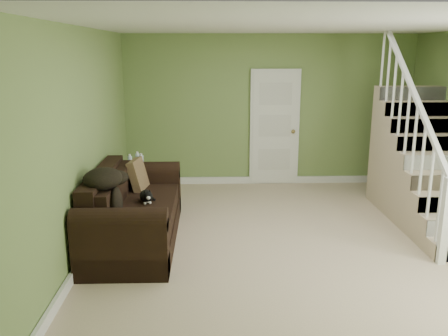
{
  "coord_description": "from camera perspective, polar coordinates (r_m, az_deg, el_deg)",
  "views": [
    {
      "loc": [
        -1.04,
        -5.46,
        2.35
      ],
      "look_at": [
        -0.86,
        0.39,
        0.87
      ],
      "focal_mm": 38.0,
      "sensor_mm": 36.0,
      "label": 1
    }
  ],
  "objects": [
    {
      "name": "baseboard_back",
      "position": [
        8.56,
        5.27,
        -1.43
      ],
      "size": [
        5.0,
        0.04,
        0.12
      ],
      "primitive_type": "cube",
      "color": "white",
      "rests_on": "floor"
    },
    {
      "name": "banana",
      "position": [
        5.45,
        -10.6,
        -5.78
      ],
      "size": [
        0.14,
        0.16,
        0.05
      ],
      "primitive_type": "ellipsoid",
      "rotation": [
        0.0,
        0.0,
        0.65
      ],
      "color": "yellow",
      "rests_on": "sofa"
    },
    {
      "name": "staircase",
      "position": [
        7.31,
        22.81,
        -0.49
      ],
      "size": [
        1.0,
        2.51,
        2.82
      ],
      "color": "#CAB492",
      "rests_on": "floor"
    },
    {
      "name": "throw_pillow",
      "position": [
        6.55,
        -10.3,
        -0.79
      ],
      "size": [
        0.26,
        0.44,
        0.43
      ],
      "primitive_type": "cube",
      "rotation": [
        0.0,
        -0.24,
        -0.14
      ],
      "color": "#442D1B",
      "rests_on": "sofa"
    },
    {
      "name": "sofa",
      "position": [
        6.04,
        -11.06,
        -5.49
      ],
      "size": [
        0.99,
        2.29,
        0.91
      ],
      "color": "black",
      "rests_on": "floor"
    },
    {
      "name": "door",
      "position": [
        8.36,
        6.11,
        4.82
      ],
      "size": [
        0.86,
        0.12,
        2.02
      ],
      "color": "white",
      "rests_on": "floor"
    },
    {
      "name": "throw_blanket",
      "position": [
        5.48,
        -14.39,
        -1.26
      ],
      "size": [
        0.48,
        0.6,
        0.23
      ],
      "primitive_type": "ellipsoid",
      "rotation": [
        0.0,
        0.0,
        0.11
      ],
      "color": "black",
      "rests_on": "sofa"
    },
    {
      "name": "cat",
      "position": [
        5.97,
        -9.36,
        -3.39
      ],
      "size": [
        0.25,
        0.42,
        0.2
      ],
      "rotation": [
        0.0,
        0.0,
        0.26
      ],
      "color": "black",
      "rests_on": "sofa"
    },
    {
      "name": "wall_front",
      "position": [
        3.09,
        18.14,
        -6.46
      ],
      "size": [
        5.0,
        0.04,
        2.6
      ],
      "primitive_type": "cube",
      "color": "#718E4C",
      "rests_on": "floor"
    },
    {
      "name": "baseboard_left",
      "position": [
        6.09,
        -15.39,
        -8.46
      ],
      "size": [
        0.04,
        5.5,
        0.12
      ],
      "primitive_type": "cube",
      "color": "white",
      "rests_on": "floor"
    },
    {
      "name": "wall_left",
      "position": [
        5.75,
        -16.48,
        3.05
      ],
      "size": [
        0.04,
        5.5,
        2.6
      ],
      "primitive_type": "cube",
      "color": "#718E4C",
      "rests_on": "floor"
    },
    {
      "name": "side_table",
      "position": [
        7.17,
        -10.33,
        -2.48
      ],
      "size": [
        0.62,
        0.62,
        0.87
      ],
      "rotation": [
        0.0,
        0.0,
        0.18
      ],
      "color": "black",
      "rests_on": "floor"
    },
    {
      "name": "floor",
      "position": [
        6.03,
        8.39,
        -8.92
      ],
      "size": [
        5.0,
        5.5,
        0.01
      ],
      "primitive_type": "cube",
      "color": "#CAB492",
      "rests_on": "ground"
    },
    {
      "name": "ceiling",
      "position": [
        5.56,
        9.39,
        16.55
      ],
      "size": [
        5.0,
        5.5,
        0.01
      ],
      "primitive_type": "cube",
      "color": "white",
      "rests_on": "wall_back"
    },
    {
      "name": "wall_back",
      "position": [
        8.34,
        5.44,
        6.86
      ],
      "size": [
        5.0,
        0.04,
        2.6
      ],
      "primitive_type": "cube",
      "color": "#718E4C",
      "rests_on": "floor"
    }
  ]
}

